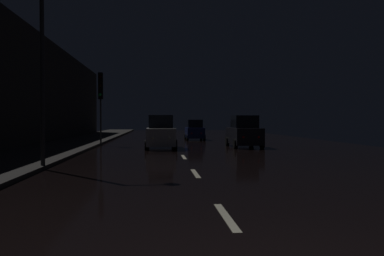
{
  "coord_description": "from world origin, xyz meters",
  "views": [
    {
      "loc": [
        -1.31,
        -4.43,
        1.85
      ],
      "look_at": [
        0.47,
        15.82,
        1.44
      ],
      "focal_mm": 37.0,
      "sensor_mm": 36.0,
      "label": 1
    }
  ],
  "objects_px": {
    "streetlamp_overhead": "(54,37)",
    "car_distant_taillights": "(195,131)",
    "car_approaching_headlights": "(161,133)",
    "car_parked_right_far": "(244,133)",
    "traffic_light_far_left": "(101,92)"
  },
  "relations": [
    {
      "from": "streetlamp_overhead",
      "to": "car_distant_taillights",
      "type": "bearing_deg",
      "value": 71.2
    },
    {
      "from": "car_approaching_headlights",
      "to": "car_distant_taillights",
      "type": "bearing_deg",
      "value": 163.25
    },
    {
      "from": "streetlamp_overhead",
      "to": "car_distant_taillights",
      "type": "relative_size",
      "value": 2.02
    },
    {
      "from": "car_approaching_headlights",
      "to": "car_distant_taillights",
      "type": "relative_size",
      "value": 1.15
    },
    {
      "from": "streetlamp_overhead",
      "to": "car_parked_right_far",
      "type": "xyz_separation_m",
      "value": [
        9.68,
        11.29,
        -3.95
      ]
    },
    {
      "from": "car_distant_taillights",
      "to": "car_parked_right_far",
      "type": "bearing_deg",
      "value": -166.36
    },
    {
      "from": "car_distant_taillights",
      "to": "car_parked_right_far",
      "type": "xyz_separation_m",
      "value": [
        2.43,
        -10.01,
        0.13
      ]
    },
    {
      "from": "car_distant_taillights",
      "to": "car_approaching_headlights",
      "type": "bearing_deg",
      "value": 163.25
    },
    {
      "from": "car_approaching_headlights",
      "to": "car_distant_taillights",
      "type": "xyz_separation_m",
      "value": [
        3.22,
        10.7,
        -0.13
      ]
    },
    {
      "from": "car_distant_taillights",
      "to": "streetlamp_overhead",
      "type": "bearing_deg",
      "value": 161.2
    },
    {
      "from": "streetlamp_overhead",
      "to": "car_approaching_headlights",
      "type": "height_order",
      "value": "streetlamp_overhead"
    },
    {
      "from": "car_parked_right_far",
      "to": "streetlamp_overhead",
      "type": "bearing_deg",
      "value": 139.39
    },
    {
      "from": "traffic_light_far_left",
      "to": "car_approaching_headlights",
      "type": "xyz_separation_m",
      "value": [
        4.28,
        -3.13,
        -2.86
      ]
    },
    {
      "from": "car_approaching_headlights",
      "to": "streetlamp_overhead",
      "type": "bearing_deg",
      "value": -20.83
    },
    {
      "from": "traffic_light_far_left",
      "to": "car_approaching_headlights",
      "type": "height_order",
      "value": "traffic_light_far_left"
    }
  ]
}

